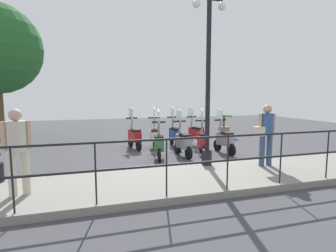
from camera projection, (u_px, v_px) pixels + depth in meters
name	position (u px, v px, depth m)	size (l,w,h in m)	color
ground_plane	(183.00, 151.00, 9.31)	(28.00, 28.00, 0.00)	#424247
promenade_walkway	(228.00, 175.00, 6.30)	(2.20, 20.00, 0.15)	gray
fence_railing	(255.00, 150.00, 5.21)	(0.04, 16.03, 1.07)	black
lamp_post_near	(208.00, 87.00, 6.71)	(0.26, 0.90, 4.56)	black
pedestrian_with_bag	(266.00, 130.00, 6.73)	(0.33, 0.65, 1.59)	#384C70
pedestrian_distant	(17.00, 145.00, 4.71)	(0.39, 0.48, 1.59)	beige
potted_palm	(224.00, 127.00, 12.90)	(1.06, 0.66, 1.05)	slate
scooter_near_0	(224.00, 140.00, 8.90)	(1.23, 0.44, 1.54)	black
scooter_near_1	(203.00, 141.00, 8.64)	(1.21, 0.52, 1.54)	black
scooter_near_2	(183.00, 142.00, 8.44)	(1.23, 0.44, 1.54)	black
scooter_near_3	(159.00, 144.00, 8.15)	(1.22, 0.50, 1.54)	black
scooter_far_0	(196.00, 134.00, 10.29)	(1.21, 0.53, 1.54)	black
scooter_far_1	(175.00, 134.00, 10.10)	(1.23, 0.44, 1.54)	black
scooter_far_2	(155.00, 136.00, 9.77)	(1.23, 0.47, 1.54)	black
scooter_far_3	(134.00, 136.00, 9.65)	(1.22, 0.49, 1.54)	black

